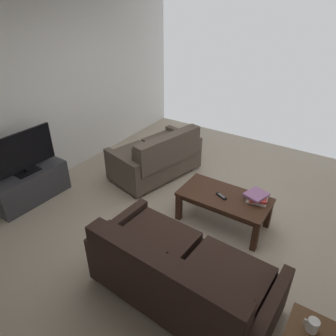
{
  "coord_description": "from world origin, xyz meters",
  "views": [
    {
      "loc": [
        -1.41,
        2.75,
        2.66
      ],
      "look_at": [
        0.33,
        0.09,
        0.81
      ],
      "focal_mm": 32.98,
      "sensor_mm": 36.0,
      "label": 1
    }
  ],
  "objects": [
    {
      "name": "coffee_mug",
      "position": [
        -1.54,
        1.12,
        0.65
      ],
      "size": [
        0.1,
        0.08,
        0.1
      ],
      "color": "white",
      "rests_on": "end_table"
    },
    {
      "name": "flat_tv",
      "position": [
        2.22,
        0.76,
        0.77
      ],
      "size": [
        0.21,
        0.91,
        0.59
      ],
      "color": "black",
      "rests_on": "tv_stand"
    },
    {
      "name": "book_stack",
      "position": [
        -0.64,
        -0.41,
        0.47
      ],
      "size": [
        0.3,
        0.31,
        0.09
      ],
      "color": "silver",
      "rests_on": "coffee_table"
    },
    {
      "name": "tv_stand",
      "position": [
        2.22,
        0.76,
        0.23
      ],
      "size": [
        0.4,
        1.05,
        0.47
      ],
      "color": "#38383D",
      "rests_on": "ground"
    },
    {
      "name": "tv_remote",
      "position": [
        -0.25,
        -0.23,
        0.44
      ],
      "size": [
        0.16,
        0.11,
        0.02
      ],
      "color": "black",
      "rests_on": "coffee_table"
    },
    {
      "name": "ground_plane",
      "position": [
        0.0,
        0.0,
        -0.0
      ],
      "size": [
        5.05,
        5.99,
        0.01
      ],
      "primitive_type": "cube",
      "color": "tan"
    },
    {
      "name": "wall_right",
      "position": [
        2.53,
        0.0,
        1.43
      ],
      "size": [
        0.12,
        5.99,
        2.86
      ],
      "primitive_type": "cube",
      "color": "white",
      "rests_on": "ground"
    },
    {
      "name": "coffee_table",
      "position": [
        -0.28,
        -0.27,
        0.36
      ],
      "size": [
        1.12,
        0.58,
        0.43
      ],
      "color": "#3D2316",
      "rests_on": "ground"
    },
    {
      "name": "sofa_main",
      "position": [
        -0.42,
        1.03,
        0.35
      ],
      "size": [
        1.8,
        0.96,
        0.81
      ],
      "color": "black",
      "rests_on": "ground"
    },
    {
      "name": "loveseat_near",
      "position": [
        1.1,
        -0.78,
        0.35
      ],
      "size": [
        1.08,
        1.53,
        0.8
      ],
      "color": "black",
      "rests_on": "ground"
    }
  ]
}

